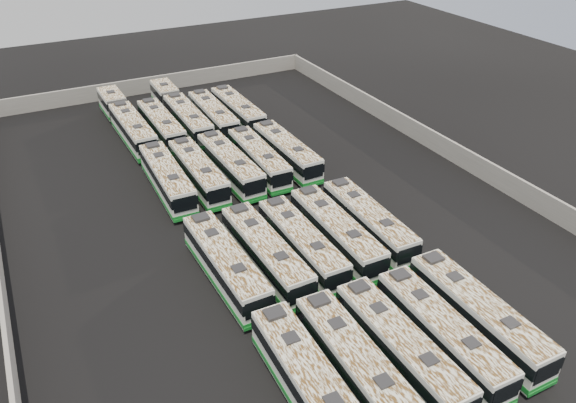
% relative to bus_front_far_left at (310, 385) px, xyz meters
% --- Properties ---
extents(ground, '(140.00, 140.00, 0.00)m').
position_rel_bus_front_far_left_xyz_m(ground, '(6.94, 20.37, -1.69)').
color(ground, black).
rests_on(ground, ground).
extents(perimeter_wall, '(45.20, 73.20, 2.20)m').
position_rel_bus_front_far_left_xyz_m(perimeter_wall, '(6.94, 20.37, -0.59)').
color(perimeter_wall, gray).
rests_on(perimeter_wall, ground).
extents(bus_front_far_left, '(2.77, 11.79, 3.30)m').
position_rel_bus_front_far_left_xyz_m(bus_front_far_left, '(0.00, 0.00, 0.00)').
color(bus_front_far_left, silver).
rests_on(bus_front_far_left, ground).
extents(bus_front_left, '(2.72, 11.68, 3.28)m').
position_rel_bus_front_far_left_xyz_m(bus_front_left, '(3.15, -0.17, -0.01)').
color(bus_front_left, silver).
rests_on(bus_front_left, ground).
extents(bus_front_center, '(2.47, 11.39, 3.21)m').
position_rel_bus_front_far_left_xyz_m(bus_front_center, '(6.40, -0.07, -0.05)').
color(bus_front_center, silver).
rests_on(bus_front_center, ground).
extents(bus_front_right, '(2.60, 11.29, 3.17)m').
position_rel_bus_front_far_left_xyz_m(bus_front_right, '(9.58, -0.21, -0.07)').
color(bus_front_right, silver).
rests_on(bus_front_right, ground).
extents(bus_front_far_right, '(2.59, 11.68, 3.28)m').
position_rel_bus_front_far_left_xyz_m(bus_front_far_right, '(12.84, -0.02, -0.01)').
color(bus_front_far_right, silver).
rests_on(bus_front_far_right, ground).
extents(bus_midfront_far_left, '(2.70, 11.71, 3.28)m').
position_rel_bus_front_far_left_xyz_m(bus_midfront_far_left, '(-0.09, 12.83, -0.01)').
color(bus_midfront_far_left, silver).
rests_on(bus_midfront_far_left, ground).
extents(bus_midfront_left, '(2.68, 11.65, 3.27)m').
position_rel_bus_front_far_left_xyz_m(bus_midfront_left, '(3.22, 12.73, -0.02)').
color(bus_midfront_left, silver).
rests_on(bus_midfront_left, ground).
extents(bus_midfront_center, '(2.44, 11.25, 3.17)m').
position_rel_bus_front_far_left_xyz_m(bus_midfront_center, '(6.35, 12.65, -0.07)').
color(bus_midfront_center, silver).
rests_on(bus_midfront_center, ground).
extents(bus_midfront_right, '(2.65, 11.69, 3.28)m').
position_rel_bus_front_far_left_xyz_m(bus_midfront_right, '(9.56, 12.67, -0.01)').
color(bus_midfront_right, silver).
rests_on(bus_midfront_right, ground).
extents(bus_midfront_far_right, '(2.69, 11.43, 3.20)m').
position_rel_bus_front_far_left_xyz_m(bus_midfront_far_right, '(12.85, 12.83, -0.05)').
color(bus_midfront_far_right, silver).
rests_on(bus_midfront_far_right, ground).
extents(bus_midback_far_left, '(2.72, 11.68, 3.28)m').
position_rel_bus_front_far_left_xyz_m(bus_midback_far_left, '(0.02, 27.97, -0.01)').
color(bus_midback_far_left, silver).
rests_on(bus_midback_far_left, ground).
extents(bus_midback_left, '(2.42, 11.38, 3.20)m').
position_rel_bus_front_far_left_xyz_m(bus_midback_left, '(3.12, 27.91, -0.05)').
color(bus_midback_left, silver).
rests_on(bus_midback_left, ground).
extents(bus_midback_center, '(2.71, 11.65, 3.27)m').
position_rel_bus_front_far_left_xyz_m(bus_midback_center, '(6.46, 27.84, -0.02)').
color(bus_midback_center, silver).
rests_on(bus_midback_center, ground).
extents(bus_midback_right, '(2.66, 11.29, 3.16)m').
position_rel_bus_front_far_left_xyz_m(bus_midback_right, '(9.64, 27.89, -0.07)').
color(bus_midback_right, silver).
rests_on(bus_midback_right, ground).
extents(bus_midback_far_right, '(2.51, 11.42, 3.21)m').
position_rel_bus_front_far_left_xyz_m(bus_midback_far_right, '(12.89, 27.94, -0.05)').
color(bus_midback_far_right, silver).
rests_on(bus_midback_far_right, ground).
extents(bus_back_far_left, '(2.83, 18.26, 3.30)m').
position_rel_bus_front_far_left_xyz_m(bus_back_far_left, '(-0.09, 44.01, -0.00)').
color(bus_back_far_left, silver).
rests_on(bus_back_far_left, ground).
extents(bus_back_left, '(2.48, 11.50, 3.24)m').
position_rel_bus_front_far_left_xyz_m(bus_back_left, '(3.20, 40.65, -0.03)').
color(bus_back_left, silver).
rests_on(bus_back_left, ground).
extents(bus_back_center, '(2.66, 18.12, 3.28)m').
position_rel_bus_front_far_left_xyz_m(bus_back_center, '(6.48, 43.86, -0.01)').
color(bus_back_center, silver).
rests_on(bus_back_center, ground).
extents(bus_back_right, '(2.71, 11.63, 3.26)m').
position_rel_bus_front_far_left_xyz_m(bus_back_right, '(9.55, 40.61, -0.02)').
color(bus_back_right, silver).
rests_on(bus_back_right, ground).
extents(bus_back_far_right, '(2.48, 11.52, 3.24)m').
position_rel_bus_front_far_left_xyz_m(bus_back_far_right, '(12.81, 40.82, -0.03)').
color(bus_back_far_right, silver).
rests_on(bus_back_far_right, ground).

